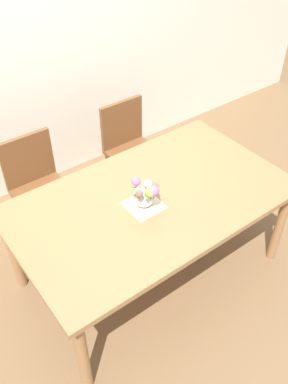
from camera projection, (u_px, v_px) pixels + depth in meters
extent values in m
plane|color=brown|center=(151.00, 269.00, 3.25)|extent=(12.00, 12.00, 0.00)
cube|color=silver|center=(31.00, 34.00, 3.31)|extent=(7.00, 0.10, 2.80)
cube|color=#9E7047|center=(152.00, 200.00, 2.77)|extent=(1.90, 1.12, 0.04)
cylinder|color=#9E7047|center=(83.00, 355.00, 2.33)|extent=(0.07, 0.07, 0.72)
cylinder|color=#9E7047|center=(280.00, 225.00, 3.13)|extent=(0.07, 0.07, 0.72)
cylinder|color=#9E7047|center=(13.00, 253.00, 2.91)|extent=(0.07, 0.07, 0.72)
cylinder|color=#9E7047|center=(194.00, 165.00, 3.71)|extent=(0.07, 0.07, 0.72)
cube|color=brown|center=(43.00, 194.00, 3.25)|extent=(0.42, 0.42, 0.04)
cylinder|color=brown|center=(77.00, 219.00, 3.38)|extent=(0.04, 0.04, 0.44)
cylinder|color=brown|center=(37.00, 238.00, 3.21)|extent=(0.04, 0.04, 0.44)
cylinder|color=brown|center=(57.00, 196.00, 3.59)|extent=(0.04, 0.04, 0.44)
cylinder|color=brown|center=(18.00, 213.00, 3.43)|extent=(0.04, 0.04, 0.44)
cube|color=brown|center=(27.00, 159.00, 3.22)|extent=(0.42, 0.04, 0.42)
cube|color=brown|center=(135.00, 154.00, 3.66)|extent=(0.42, 0.42, 0.04)
cylinder|color=brown|center=(162.00, 178.00, 3.79)|extent=(0.04, 0.04, 0.44)
cylinder|color=brown|center=(131.00, 193.00, 3.62)|extent=(0.04, 0.04, 0.44)
cylinder|color=brown|center=(139.00, 159.00, 4.00)|extent=(0.04, 0.04, 0.44)
cylinder|color=brown|center=(108.00, 173.00, 3.84)|extent=(0.04, 0.04, 0.44)
cube|color=brown|center=(122.00, 123.00, 3.63)|extent=(0.42, 0.04, 0.42)
cube|color=beige|center=(144.00, 205.00, 2.70)|extent=(0.23, 0.23, 0.01)
sphere|color=silver|center=(144.00, 197.00, 2.65)|extent=(0.14, 0.14, 0.14)
sphere|color=#EA9EBC|center=(148.00, 185.00, 2.62)|extent=(0.05, 0.05, 0.05)
cylinder|color=#478438|center=(148.00, 187.00, 2.63)|extent=(0.01, 0.01, 0.04)
sphere|color=#E55B4C|center=(139.00, 193.00, 2.50)|extent=(0.05, 0.05, 0.05)
cylinder|color=#478438|center=(139.00, 197.00, 2.52)|extent=(0.01, 0.01, 0.07)
sphere|color=#B266C6|center=(136.00, 181.00, 2.55)|extent=(0.06, 0.06, 0.06)
cylinder|color=#478438|center=(136.00, 187.00, 2.58)|extent=(0.01, 0.01, 0.09)
sphere|color=#EA9EBC|center=(138.00, 191.00, 2.53)|extent=(0.05, 0.05, 0.05)
cylinder|color=#478438|center=(138.00, 195.00, 2.55)|extent=(0.01, 0.01, 0.06)
sphere|color=#EFD14C|center=(151.00, 192.00, 2.52)|extent=(0.07, 0.07, 0.07)
cylinder|color=#478438|center=(151.00, 195.00, 2.54)|extent=(0.01, 0.01, 0.06)
sphere|color=#B266C6|center=(154.00, 191.00, 2.52)|extent=(0.07, 0.07, 0.07)
cylinder|color=#478438|center=(154.00, 195.00, 2.54)|extent=(0.01, 0.01, 0.07)
sphere|color=#E55B4C|center=(154.00, 187.00, 2.59)|extent=(0.06, 0.06, 0.06)
cylinder|color=#478438|center=(154.00, 190.00, 2.60)|extent=(0.01, 0.01, 0.04)
sphere|color=white|center=(148.00, 184.00, 2.54)|extent=(0.05, 0.05, 0.05)
cylinder|color=#478438|center=(148.00, 189.00, 2.57)|extent=(0.01, 0.01, 0.09)
ellipsoid|color=#478438|center=(146.00, 195.00, 2.54)|extent=(0.05, 0.07, 0.02)
ellipsoid|color=#478438|center=(135.00, 188.00, 2.60)|extent=(0.07, 0.06, 0.03)
ellipsoid|color=#478438|center=(137.00, 195.00, 2.58)|extent=(0.07, 0.03, 0.02)
ellipsoid|color=#478438|center=(135.00, 190.00, 2.56)|extent=(0.07, 0.03, 0.03)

